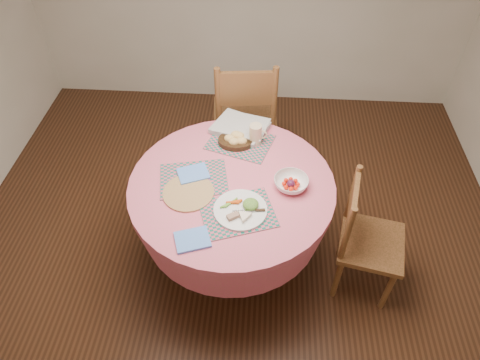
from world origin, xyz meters
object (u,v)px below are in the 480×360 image
at_px(chair_right, 365,237).
at_px(fruit_bowl, 291,183).
at_px(dinner_plate, 241,210).
at_px(bread_bowl, 236,140).
at_px(latte_mug, 256,134).
at_px(wicker_trivet, 188,193).
at_px(chair_back, 245,115).
at_px(dining_table, 232,204).

relative_size(chair_right, fruit_bowl, 3.40).
relative_size(chair_right, dinner_plate, 2.91).
relative_size(bread_bowl, fruit_bowl, 0.89).
bearing_deg(fruit_bowl, bread_bowl, 134.17).
distance_m(dinner_plate, fruit_bowl, 0.35).
bearing_deg(latte_mug, dinner_plate, -95.18).
bearing_deg(dinner_plate, latte_mug, 84.82).
relative_size(wicker_trivet, dinner_plate, 0.99).
xyz_separation_m(chair_right, fruit_bowl, (-0.48, 0.12, 0.32)).
distance_m(chair_right, wicker_trivet, 1.11).
bearing_deg(chair_back, dinner_plate, 86.35).
relative_size(chair_back, dinner_plate, 3.51).
bearing_deg(chair_back, fruit_bowl, 103.03).
bearing_deg(dining_table, dinner_plate, -71.65).
distance_m(latte_mug, fruit_bowl, 0.44).
xyz_separation_m(latte_mug, fruit_bowl, (0.22, -0.38, -0.04)).
xyz_separation_m(wicker_trivet, latte_mug, (0.37, 0.47, 0.07)).
xyz_separation_m(chair_right, bread_bowl, (-0.83, 0.48, 0.33)).
bearing_deg(fruit_bowl, wicker_trivet, -171.06).
relative_size(dinner_plate, bread_bowl, 1.31).
bearing_deg(wicker_trivet, dining_table, 22.06).
distance_m(wicker_trivet, latte_mug, 0.61).
bearing_deg(dining_table, chair_back, 88.49).
height_order(chair_right, wicker_trivet, chair_right).
distance_m(dining_table, latte_mug, 0.48).
relative_size(dining_table, fruit_bowl, 4.80).
relative_size(latte_mug, fruit_bowl, 0.54).
height_order(chair_right, bread_bowl, chair_right).
height_order(wicker_trivet, bread_bowl, bread_bowl).
relative_size(dinner_plate, fruit_bowl, 1.17).
xyz_separation_m(wicker_trivet, dinner_plate, (0.32, -0.12, 0.01)).
bearing_deg(fruit_bowl, chair_back, 109.06).
bearing_deg(chair_back, latte_mug, 94.23).
bearing_deg(fruit_bowl, dining_table, 179.11).
bearing_deg(bread_bowl, chair_right, -30.24).
bearing_deg(latte_mug, bread_bowl, -172.72).
bearing_deg(wicker_trivet, latte_mug, 51.86).
bearing_deg(chair_right, latte_mug, 66.40).
height_order(dinner_plate, latte_mug, latte_mug).
bearing_deg(bread_bowl, wicker_trivet, -117.99).
height_order(wicker_trivet, dinner_plate, dinner_plate).
height_order(dining_table, chair_back, chair_back).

